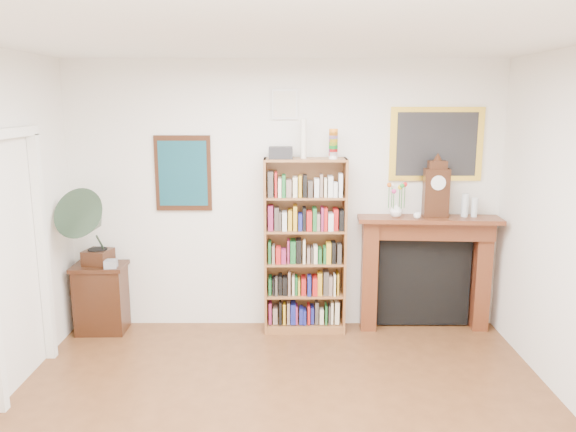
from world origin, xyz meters
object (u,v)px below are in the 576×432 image
object	(u,v)px
bottle_left	(465,205)
cd_stack	(111,264)
mantel_clock	(436,190)
fireplace	(425,262)
bottle_right	(474,207)
bookshelf	(305,236)
flower_vase	(396,210)
gramophone	(91,223)
side_cabinet	(102,298)
teacup	(417,216)

from	to	relation	value
bottle_left	cd_stack	bearing A→B (deg)	-177.13
mantel_clock	fireplace	bearing A→B (deg)	136.35
bottle_right	bookshelf	bearing A→B (deg)	-179.38
cd_stack	flower_vase	xyz separation A→B (m)	(2.90, 0.17, 0.52)
bookshelf	gramophone	xyz separation A→B (m)	(-2.13, -0.17, 0.18)
side_cabinet	gramophone	bearing A→B (deg)	-95.56
teacup	bottle_right	size ratio (longest dim) A/B	0.38
flower_vase	bottle_left	distance (m)	0.70
gramophone	bottle_right	bearing A→B (deg)	14.90
fireplace	bottle_right	size ratio (longest dim) A/B	7.31
fireplace	mantel_clock	world-z (taller)	mantel_clock
cd_stack	flower_vase	distance (m)	2.95
teacup	bottle_left	size ratio (longest dim) A/B	0.31
fireplace	cd_stack	xyz separation A→B (m)	(-3.24, -0.21, 0.04)
flower_vase	bottle_right	size ratio (longest dim) A/B	0.69
fireplace	gramophone	world-z (taller)	gramophone
cd_stack	fireplace	bearing A→B (deg)	3.75
side_cabinet	bottle_right	distance (m)	3.97
fireplace	bottle_right	bearing A→B (deg)	-2.26
side_cabinet	fireplace	distance (m)	3.41
fireplace	teacup	size ratio (longest dim) A/B	19.46
gramophone	bottle_right	size ratio (longest dim) A/B	4.17
gramophone	teacup	xyz separation A→B (m)	(3.26, 0.10, 0.05)
gramophone	mantel_clock	bearing A→B (deg)	15.03
flower_vase	bottle_left	size ratio (longest dim) A/B	0.57
bottle_left	fireplace	bearing A→B (deg)	175.06
mantel_clock	bottle_left	world-z (taller)	mantel_clock
bottle_right	fireplace	bearing A→B (deg)	174.37
flower_vase	side_cabinet	bearing A→B (deg)	-178.76
bookshelf	side_cabinet	world-z (taller)	bookshelf
bottle_left	bottle_right	xyz separation A→B (m)	(0.10, -0.01, -0.02)
teacup	bottle_right	bearing A→B (deg)	8.75
teacup	bottle_right	xyz separation A→B (m)	(0.60, 0.09, 0.07)
gramophone	flower_vase	size ratio (longest dim) A/B	6.07
cd_stack	flower_vase	bearing A→B (deg)	3.37
side_cabinet	bottle_left	world-z (taller)	bottle_left
fireplace	bottle_left	distance (m)	0.72
gramophone	flower_vase	distance (m)	3.07
flower_vase	bottle_right	xyz separation A→B (m)	(0.80, -0.00, 0.03)
fireplace	cd_stack	bearing A→B (deg)	-172.88
bookshelf	gramophone	world-z (taller)	bookshelf
flower_vase	fireplace	bearing A→B (deg)	7.02
cd_stack	side_cabinet	bearing A→B (deg)	146.09
fireplace	bottle_left	size ratio (longest dim) A/B	6.09
mantel_clock	side_cabinet	bearing A→B (deg)	-177.69
side_cabinet	bottle_right	size ratio (longest dim) A/B	3.63
bottle_right	side_cabinet	bearing A→B (deg)	-179.08
cd_stack	mantel_clock	bearing A→B (deg)	2.68
side_cabinet	flower_vase	size ratio (longest dim) A/B	5.28
mantel_clock	bottle_left	xyz separation A→B (m)	(0.31, 0.03, -0.16)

